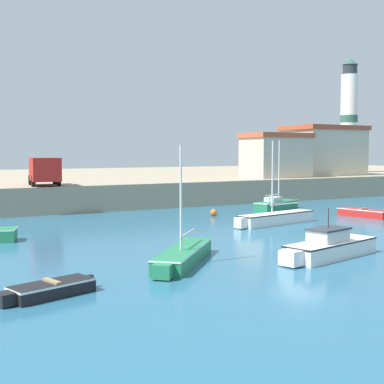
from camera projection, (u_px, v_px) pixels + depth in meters
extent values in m
plane|color=#28607F|center=(301.00, 246.00, 27.56)|extent=(200.00, 200.00, 0.00)
cube|color=gray|center=(78.00, 184.00, 61.74)|extent=(120.00, 40.00, 2.14)
cube|color=white|center=(277.00, 218.00, 35.57)|extent=(6.31, 2.36, 0.76)
cube|color=white|center=(241.00, 223.00, 33.43)|extent=(0.66, 0.76, 0.64)
cube|color=black|center=(277.00, 213.00, 35.55)|extent=(6.37, 2.38, 0.07)
cylinder|color=silver|center=(272.00, 177.00, 35.07)|extent=(0.10, 0.10, 4.77)
cylinder|color=silver|center=(284.00, 204.00, 35.99)|extent=(2.75, 0.60, 0.08)
cube|color=black|center=(52.00, 289.00, 17.98)|extent=(3.01, 1.87, 0.47)
cube|color=black|center=(5.00, 299.00, 16.80)|extent=(0.65, 0.72, 0.40)
cube|color=white|center=(52.00, 283.00, 17.97)|extent=(3.04, 1.88, 0.07)
cube|color=#997F5B|center=(52.00, 281.00, 17.96)|extent=(0.46, 0.95, 0.08)
cube|color=black|center=(90.00, 280.00, 19.07)|extent=(0.25, 0.25, 0.36)
cube|color=#237A4C|center=(276.00, 206.00, 43.90)|extent=(5.07, 3.05, 0.76)
cube|color=#237A4C|center=(293.00, 203.00, 46.04)|extent=(0.79, 0.86, 0.64)
cube|color=white|center=(276.00, 201.00, 43.87)|extent=(5.12, 3.08, 0.07)
cylinder|color=silver|center=(279.00, 171.00, 43.96)|extent=(0.10, 0.10, 4.96)
cylinder|color=silver|center=(273.00, 195.00, 43.35)|extent=(2.09, 0.92, 0.08)
cube|color=silver|center=(273.00, 199.00, 43.47)|extent=(1.71, 1.38, 0.36)
cube|color=white|center=(331.00, 249.00, 24.50)|extent=(5.46, 2.68, 0.75)
cube|color=white|center=(291.00, 258.00, 22.52)|extent=(0.86, 0.98, 0.64)
cube|color=black|center=(331.00, 242.00, 24.47)|extent=(5.51, 2.71, 0.07)
cube|color=silver|center=(328.00, 236.00, 24.27)|extent=(2.05, 1.54, 0.56)
cube|color=#2D333D|center=(328.00, 229.00, 24.25)|extent=(2.22, 1.65, 0.08)
cylinder|color=black|center=(328.00, 218.00, 24.21)|extent=(0.04, 0.04, 0.90)
cube|color=#237A4C|center=(183.00, 255.00, 23.31)|extent=(4.82, 5.10, 0.65)
cube|color=#237A4C|center=(163.00, 271.00, 20.25)|extent=(0.92, 0.91, 0.55)
cube|color=white|center=(183.00, 249.00, 23.28)|extent=(4.87, 5.15, 0.07)
cylinder|color=silver|center=(181.00, 198.00, 22.69)|extent=(0.10, 0.10, 4.48)
cylinder|color=silver|center=(187.00, 233.00, 23.93)|extent=(1.80, 1.96, 0.08)
cube|color=red|center=(363.00, 213.00, 39.43)|extent=(1.79, 3.91, 0.58)
cube|color=white|center=(363.00, 210.00, 39.41)|extent=(1.80, 3.95, 0.07)
cube|color=#997F5B|center=(363.00, 209.00, 39.41)|extent=(0.91, 0.38, 0.08)
cube|color=black|center=(340.00, 210.00, 40.95)|extent=(0.24, 0.24, 0.36)
sphere|color=orange|center=(214.00, 213.00, 40.00)|extent=(0.52, 0.52, 0.52)
cylinder|color=silver|center=(349.00, 124.00, 67.42)|extent=(2.09, 2.09, 12.27)
cylinder|color=#2D5647|center=(349.00, 119.00, 67.37)|extent=(2.16, 2.16, 0.90)
cylinder|color=#262D33|center=(350.00, 70.00, 66.90)|extent=(1.78, 1.78, 1.20)
cone|color=#2D5647|center=(350.00, 62.00, 66.82)|extent=(1.99, 1.99, 0.80)
cube|color=#BCB29E|center=(323.00, 153.00, 60.21)|extent=(8.11, 5.77, 5.02)
cube|color=#9E472D|center=(324.00, 128.00, 60.00)|extent=(8.51, 6.06, 0.50)
cube|color=#BCB29E|center=(276.00, 158.00, 54.93)|extent=(6.26, 4.32, 4.05)
cube|color=#B25133|center=(276.00, 136.00, 54.76)|extent=(6.58, 4.54, 0.50)
cube|color=#AD1E19|center=(45.00, 169.00, 41.37)|extent=(2.48, 3.43, 1.80)
cube|color=#AD1E19|center=(42.00, 171.00, 43.29)|extent=(2.14, 1.54, 1.40)
cube|color=#334756|center=(42.00, 168.00, 43.69)|extent=(1.80, 0.34, 0.70)
cylinder|color=black|center=(30.00, 180.00, 42.90)|extent=(0.38, 0.83, 0.80)
cylinder|color=black|center=(55.00, 179.00, 43.60)|extent=(0.38, 0.83, 0.80)
cylinder|color=black|center=(33.00, 181.00, 40.72)|extent=(0.38, 0.83, 0.80)
cylinder|color=black|center=(59.00, 181.00, 41.42)|extent=(0.38, 0.83, 0.80)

